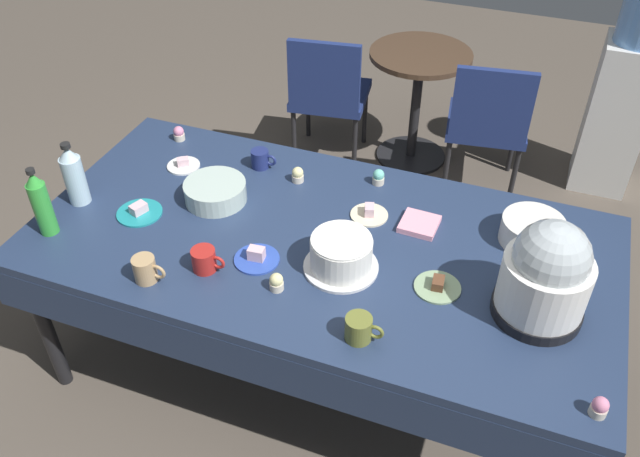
{
  "coord_description": "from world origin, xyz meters",
  "views": [
    {
      "loc": [
        0.67,
        -1.77,
        2.37
      ],
      "look_at": [
        0.0,
        0.0,
        0.8
      ],
      "focal_mm": 37.04,
      "sensor_mm": 36.0,
      "label": 1
    }
  ],
  "objects_px": {
    "ceramic_snack_bowl": "(532,231)",
    "maroon_chair_right": "(488,120)",
    "soda_bottle_water": "(74,176)",
    "coffee_mug_red": "(205,260)",
    "cupcake_berry": "(276,282)",
    "dessert_plate_white": "(183,165)",
    "slow_cooker": "(546,275)",
    "water_cooler": "(623,95)",
    "cupcake_cocoa": "(179,134)",
    "cupcake_vanilla": "(600,407)",
    "dessert_plate_sage": "(438,286)",
    "frosted_layer_cake": "(341,254)",
    "soda_bottle_lime_soda": "(41,204)",
    "coffee_mug_olive": "(359,328)",
    "dessert_plate_teal": "(139,212)",
    "maroon_chair_left": "(328,91)",
    "cupcake_mint": "(378,177)",
    "coffee_mug_navy": "(261,159)",
    "glass_salad_bowl": "(215,192)",
    "dessert_plate_cobalt": "(257,257)",
    "coffee_mug_tan": "(146,269)",
    "potluck_table": "(320,251)",
    "dessert_plate_cream": "(369,214)"
  },
  "relations": [
    {
      "from": "cupcake_cocoa",
      "to": "coffee_mug_red",
      "type": "bearing_deg",
      "value": -54.13
    },
    {
      "from": "frosted_layer_cake",
      "to": "cupcake_berry",
      "type": "xyz_separation_m",
      "value": [
        -0.17,
        -0.18,
        -0.03
      ]
    },
    {
      "from": "dessert_plate_cobalt",
      "to": "cupcake_vanilla",
      "type": "bearing_deg",
      "value": -11.93
    },
    {
      "from": "slow_cooker",
      "to": "coffee_mug_olive",
      "type": "height_order",
      "value": "slow_cooker"
    },
    {
      "from": "coffee_mug_navy",
      "to": "maroon_chair_right",
      "type": "bearing_deg",
      "value": 55.92
    },
    {
      "from": "frosted_layer_cake",
      "to": "dessert_plate_cream",
      "type": "xyz_separation_m",
      "value": [
        0.01,
        0.32,
        -0.05
      ]
    },
    {
      "from": "frosted_layer_cake",
      "to": "soda_bottle_water",
      "type": "distance_m",
      "value": 1.12
    },
    {
      "from": "cupcake_berry",
      "to": "cupcake_vanilla",
      "type": "relative_size",
      "value": 1.0
    },
    {
      "from": "soda_bottle_lime_soda",
      "to": "maroon_chair_left",
      "type": "relative_size",
      "value": 0.34
    },
    {
      "from": "soda_bottle_lime_soda",
      "to": "coffee_mug_olive",
      "type": "xyz_separation_m",
      "value": [
        1.27,
        -0.09,
        -0.09
      ]
    },
    {
      "from": "dessert_plate_white",
      "to": "soda_bottle_water",
      "type": "bearing_deg",
      "value": -126.17
    },
    {
      "from": "glass_salad_bowl",
      "to": "soda_bottle_water",
      "type": "bearing_deg",
      "value": -158.52
    },
    {
      "from": "coffee_mug_red",
      "to": "dessert_plate_sage",
      "type": "bearing_deg",
      "value": 13.83
    },
    {
      "from": "frosted_layer_cake",
      "to": "soda_bottle_water",
      "type": "relative_size",
      "value": 0.99
    },
    {
      "from": "ceramic_snack_bowl",
      "to": "cupcake_berry",
      "type": "height_order",
      "value": "ceramic_snack_bowl"
    },
    {
      "from": "dessert_plate_cobalt",
      "to": "coffee_mug_red",
      "type": "xyz_separation_m",
      "value": [
        -0.15,
        -0.11,
        0.03
      ]
    },
    {
      "from": "maroon_chair_right",
      "to": "water_cooler",
      "type": "relative_size",
      "value": 0.69
    },
    {
      "from": "coffee_mug_red",
      "to": "dessert_plate_white",
      "type": "bearing_deg",
      "value": 126.44
    },
    {
      "from": "ceramic_snack_bowl",
      "to": "dessert_plate_white",
      "type": "height_order",
      "value": "ceramic_snack_bowl"
    },
    {
      "from": "soda_bottle_lime_soda",
      "to": "cupcake_vanilla",
      "type": "bearing_deg",
      "value": -3.47
    },
    {
      "from": "dessert_plate_white",
      "to": "water_cooler",
      "type": "height_order",
      "value": "water_cooler"
    },
    {
      "from": "ceramic_snack_bowl",
      "to": "maroon_chair_right",
      "type": "height_order",
      "value": "maroon_chair_right"
    },
    {
      "from": "cupcake_mint",
      "to": "ceramic_snack_bowl",
      "type": "bearing_deg",
      "value": -13.53
    },
    {
      "from": "dessert_plate_sage",
      "to": "ceramic_snack_bowl",
      "type": "bearing_deg",
      "value": 54.08
    },
    {
      "from": "soda_bottle_water",
      "to": "slow_cooker",
      "type": "bearing_deg",
      "value": 0.57
    },
    {
      "from": "glass_salad_bowl",
      "to": "dessert_plate_white",
      "type": "bearing_deg",
      "value": 146.27
    },
    {
      "from": "potluck_table",
      "to": "frosted_layer_cake",
      "type": "distance_m",
      "value": 0.22
    },
    {
      "from": "cupcake_mint",
      "to": "soda_bottle_water",
      "type": "height_order",
      "value": "soda_bottle_water"
    },
    {
      "from": "cupcake_berry",
      "to": "dessert_plate_white",
      "type": "bearing_deg",
      "value": 141.2
    },
    {
      "from": "soda_bottle_water",
      "to": "coffee_mug_red",
      "type": "height_order",
      "value": "soda_bottle_water"
    },
    {
      "from": "maroon_chair_right",
      "to": "dessert_plate_cream",
      "type": "bearing_deg",
      "value": -101.46
    },
    {
      "from": "dessert_plate_white",
      "to": "cupcake_berry",
      "type": "bearing_deg",
      "value": -38.8
    },
    {
      "from": "ceramic_snack_bowl",
      "to": "dessert_plate_teal",
      "type": "distance_m",
      "value": 1.51
    },
    {
      "from": "cupcake_cocoa",
      "to": "water_cooler",
      "type": "xyz_separation_m",
      "value": [
        1.94,
        1.51,
        -0.19
      ]
    },
    {
      "from": "dessert_plate_sage",
      "to": "maroon_chair_left",
      "type": "xyz_separation_m",
      "value": [
        -1.01,
        1.67,
        -0.27
      ]
    },
    {
      "from": "dessert_plate_teal",
      "to": "coffee_mug_navy",
      "type": "relative_size",
      "value": 1.56
    },
    {
      "from": "cupcake_cocoa",
      "to": "maroon_chair_right",
      "type": "xyz_separation_m",
      "value": [
        1.26,
        1.14,
        -0.29
      ]
    },
    {
      "from": "cupcake_mint",
      "to": "coffee_mug_tan",
      "type": "height_order",
      "value": "coffee_mug_tan"
    },
    {
      "from": "maroon_chair_left",
      "to": "water_cooler",
      "type": "height_order",
      "value": "water_cooler"
    },
    {
      "from": "frosted_layer_cake",
      "to": "dessert_plate_white",
      "type": "height_order",
      "value": "frosted_layer_cake"
    },
    {
      "from": "frosted_layer_cake",
      "to": "water_cooler",
      "type": "height_order",
      "value": "water_cooler"
    },
    {
      "from": "frosted_layer_cake",
      "to": "soda_bottle_water",
      "type": "bearing_deg",
      "value": 179.78
    },
    {
      "from": "dessert_plate_teal",
      "to": "maroon_chair_left",
      "type": "distance_m",
      "value": 1.71
    },
    {
      "from": "dessert_plate_white",
      "to": "cupcake_vanilla",
      "type": "xyz_separation_m",
      "value": [
        1.74,
        -0.69,
        0.02
      ]
    },
    {
      "from": "potluck_table",
      "to": "maroon_chair_right",
      "type": "xyz_separation_m",
      "value": [
        0.41,
        1.57,
        -0.2
      ]
    },
    {
      "from": "cupcake_mint",
      "to": "coffee_mug_navy",
      "type": "height_order",
      "value": "coffee_mug_navy"
    },
    {
      "from": "dessert_plate_white",
      "to": "dessert_plate_cobalt",
      "type": "xyz_separation_m",
      "value": [
        0.55,
        -0.44,
        0.0
      ]
    },
    {
      "from": "potluck_table",
      "to": "coffee_mug_red",
      "type": "distance_m",
      "value": 0.45
    },
    {
      "from": "cupcake_mint",
      "to": "coffee_mug_tan",
      "type": "xyz_separation_m",
      "value": [
        -0.59,
        -0.84,
        0.02
      ]
    },
    {
      "from": "water_cooler",
      "to": "coffee_mug_tan",
      "type": "bearing_deg",
      "value": -123.74
    }
  ]
}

